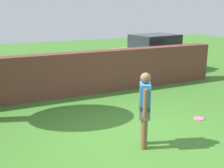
% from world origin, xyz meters
% --- Properties ---
extents(ground_plane, '(40.00, 40.00, 0.00)m').
position_xyz_m(ground_plane, '(0.00, 0.00, 0.00)').
color(ground_plane, '#3D7528').
extents(brick_wall, '(13.92, 0.50, 1.45)m').
position_xyz_m(brick_wall, '(-1.50, 3.89, 0.73)').
color(brick_wall, brown).
rests_on(brick_wall, ground).
extents(person, '(0.37, 0.48, 1.62)m').
position_xyz_m(person, '(0.02, -0.33, 0.90)').
color(person, brown).
rests_on(person, ground).
extents(car, '(4.41, 2.40, 1.72)m').
position_xyz_m(car, '(4.30, 5.78, 0.86)').
color(car, '#B7B7BC').
rests_on(car, ground).
extents(frisbee_pink, '(0.27, 0.27, 0.02)m').
position_xyz_m(frisbee_pink, '(2.17, 0.36, 0.01)').
color(frisbee_pink, pink).
rests_on(frisbee_pink, ground).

